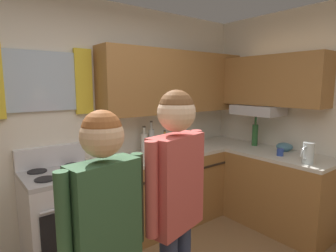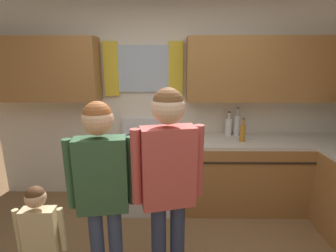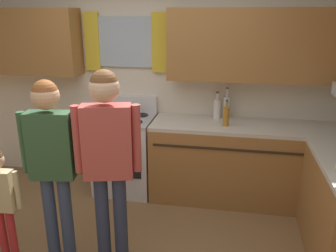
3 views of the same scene
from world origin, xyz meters
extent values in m
cube|color=silver|center=(0.00, 1.90, 1.30)|extent=(4.60, 0.10, 2.60)
cube|color=silver|center=(-0.31, 1.83, 1.73)|extent=(0.64, 0.03, 0.57)
cube|color=yellow|center=(-0.71, 1.82, 1.73)|extent=(0.18, 0.04, 0.67)
cube|color=yellow|center=(0.10, 1.82, 1.73)|extent=(0.18, 0.04, 0.67)
cube|color=#9E6B38|center=(-1.57, 1.69, 1.73)|extent=(1.46, 0.32, 0.76)
cube|color=#9E6B38|center=(1.27, 1.69, 1.73)|extent=(2.07, 0.32, 0.76)
cube|color=#9E6B38|center=(1.19, 1.54, 0.43)|extent=(2.22, 0.62, 0.86)
cube|color=beige|center=(1.19, 1.54, 0.88)|extent=(2.22, 0.62, 0.04)
cube|color=#2D2319|center=(1.19, 1.23, 0.72)|extent=(2.10, 0.01, 0.02)
cube|color=silver|center=(-0.27, 1.54, 0.43)|extent=(0.66, 0.62, 0.86)
cube|color=black|center=(-0.27, 1.23, 0.48)|extent=(0.54, 0.01, 0.36)
cylinder|color=#ADADB2|center=(-0.27, 1.20, 0.70)|extent=(0.54, 0.02, 0.02)
cube|color=#ADADB2|center=(-0.27, 1.54, 0.88)|extent=(0.66, 0.62, 0.04)
cube|color=silver|center=(-0.27, 1.81, 1.00)|extent=(0.66, 0.08, 0.20)
cylinder|color=black|center=(-0.43, 1.40, 0.91)|extent=(0.17, 0.17, 0.01)
cylinder|color=black|center=(-0.10, 1.40, 0.91)|extent=(0.17, 0.17, 0.01)
cylinder|color=black|center=(-0.43, 1.68, 0.91)|extent=(0.17, 0.17, 0.01)
cylinder|color=black|center=(-0.10, 1.68, 0.91)|extent=(0.17, 0.17, 0.01)
cube|color=#CC4C4C|center=(-0.27, 1.19, 0.52)|extent=(0.20, 0.02, 0.34)
cylinder|color=silver|center=(0.89, 1.72, 1.03)|extent=(0.07, 0.07, 0.26)
cylinder|color=silver|center=(0.89, 1.72, 1.21)|extent=(0.03, 0.03, 0.09)
cylinder|color=#3F382D|center=(0.89, 1.72, 1.26)|extent=(0.03, 0.03, 0.02)
cylinder|color=#B27223|center=(0.90, 1.46, 1.00)|extent=(0.06, 0.06, 0.20)
cylinder|color=#B27223|center=(0.90, 1.46, 1.14)|extent=(0.02, 0.02, 0.07)
cylinder|color=#3F382D|center=(0.90, 1.46, 1.18)|extent=(0.03, 0.03, 0.02)
cylinder|color=white|center=(0.78, 1.72, 1.01)|extent=(0.08, 0.08, 0.22)
cylinder|color=white|center=(0.78, 1.72, 1.16)|extent=(0.03, 0.03, 0.08)
cylinder|color=#3F382D|center=(0.78, 1.72, 1.21)|extent=(0.03, 0.03, 0.02)
cylinder|color=#38476B|center=(-0.38, 0.21, 0.39)|extent=(0.11, 0.11, 0.78)
cylinder|color=#38476B|center=(-0.52, 0.19, 0.39)|extent=(0.11, 0.11, 0.78)
cube|color=#335938|center=(-0.45, 0.20, 1.06)|extent=(0.38, 0.20, 0.55)
cylinder|color=#335938|center=(-0.24, 0.23, 1.08)|extent=(0.07, 0.07, 0.51)
cylinder|color=#335938|center=(-0.66, 0.17, 1.08)|extent=(0.07, 0.07, 0.51)
sphere|color=#DBAD84|center=(-0.45, 0.20, 1.46)|extent=(0.21, 0.21, 0.21)
sphere|color=brown|center=(-0.45, 0.20, 1.49)|extent=(0.20, 0.20, 0.20)
cylinder|color=#2D3856|center=(0.09, 0.23, 0.41)|extent=(0.11, 0.11, 0.82)
cylinder|color=#2D3856|center=(-0.05, 0.19, 0.41)|extent=(0.11, 0.11, 0.82)
cube|color=#BF4C47|center=(0.02, 0.21, 1.12)|extent=(0.41, 0.25, 0.58)
cylinder|color=#BF4C47|center=(0.24, 0.26, 1.14)|extent=(0.07, 0.07, 0.54)
cylinder|color=#BF4C47|center=(-0.19, 0.15, 1.14)|extent=(0.07, 0.07, 0.54)
sphere|color=beige|center=(0.02, 0.21, 1.54)|extent=(0.23, 0.23, 0.23)
sphere|color=brown|center=(0.02, 0.21, 1.57)|extent=(0.21, 0.21, 0.21)
cylinder|color=red|center=(-0.82, 0.08, 0.25)|extent=(0.07, 0.07, 0.50)
cylinder|color=red|center=(-0.91, 0.07, 0.25)|extent=(0.07, 0.07, 0.50)
cube|color=#D1BC8C|center=(-0.87, 0.07, 0.68)|extent=(0.24, 0.11, 0.36)
cylinder|color=#D1BC8C|center=(-0.72, 0.08, 0.70)|extent=(0.04, 0.04, 0.33)
camera|label=1|loc=(-1.00, -1.02, 1.70)|focal=29.60mm
camera|label=2|loc=(0.04, -1.44, 1.85)|focal=27.12mm
camera|label=3|loc=(0.94, -2.17, 2.06)|focal=37.37mm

